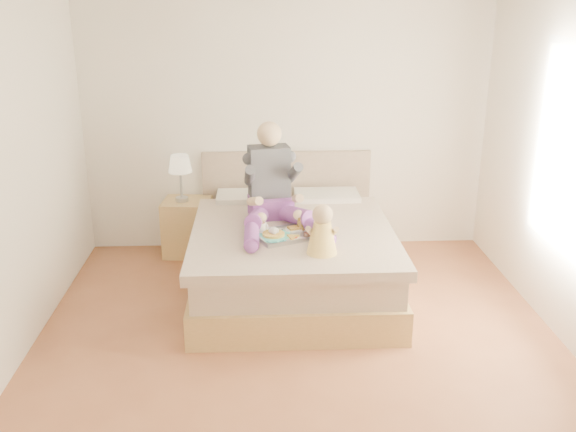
{
  "coord_description": "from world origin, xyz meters",
  "views": [
    {
      "loc": [
        -0.28,
        -4.19,
        2.5
      ],
      "look_at": [
        -0.04,
        0.95,
        0.71
      ],
      "focal_mm": 40.0,
      "sensor_mm": 36.0,
      "label": 1
    }
  ],
  "objects_px": {
    "adult": "(273,193)",
    "tray": "(284,233)",
    "bed": "(291,252)",
    "baby": "(322,233)",
    "nightstand": "(188,227)"
  },
  "relations": [
    {
      "from": "tray",
      "to": "baby",
      "type": "relative_size",
      "value": 1.44
    },
    {
      "from": "tray",
      "to": "baby",
      "type": "xyz_separation_m",
      "value": [
        0.28,
        -0.36,
        0.13
      ]
    },
    {
      "from": "adult",
      "to": "baby",
      "type": "distance_m",
      "value": 0.83
    },
    {
      "from": "bed",
      "to": "adult",
      "type": "relative_size",
      "value": 1.97
    },
    {
      "from": "bed",
      "to": "nightstand",
      "type": "height_order",
      "value": "bed"
    },
    {
      "from": "nightstand",
      "to": "tray",
      "type": "bearing_deg",
      "value": -46.02
    },
    {
      "from": "adult",
      "to": "tray",
      "type": "height_order",
      "value": "adult"
    },
    {
      "from": "adult",
      "to": "tray",
      "type": "xyz_separation_m",
      "value": [
        0.08,
        -0.39,
        -0.23
      ]
    },
    {
      "from": "bed",
      "to": "nightstand",
      "type": "xyz_separation_m",
      "value": [
        -1.0,
        0.8,
        -0.04
      ]
    },
    {
      "from": "bed",
      "to": "adult",
      "type": "height_order",
      "value": "adult"
    },
    {
      "from": "nightstand",
      "to": "baby",
      "type": "xyz_separation_m",
      "value": [
        1.2,
        -1.52,
        0.49
      ]
    },
    {
      "from": "bed",
      "to": "tray",
      "type": "bearing_deg",
      "value": -102.57
    },
    {
      "from": "tray",
      "to": "bed",
      "type": "bearing_deg",
      "value": 53.69
    },
    {
      "from": "baby",
      "to": "nightstand",
      "type": "bearing_deg",
      "value": 133.95
    },
    {
      "from": "baby",
      "to": "adult",
      "type": "bearing_deg",
      "value": 120.98
    }
  ]
}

